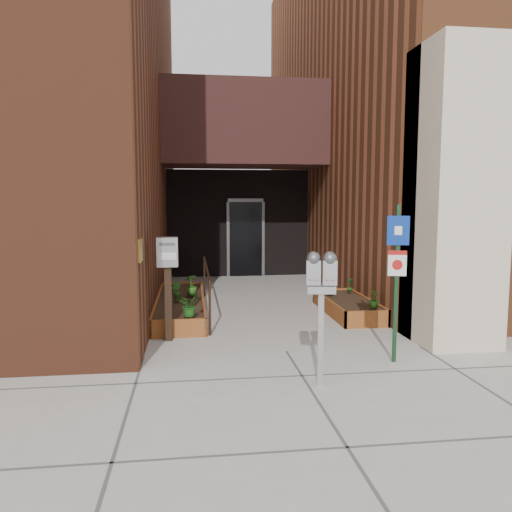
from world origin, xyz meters
name	(u,v)px	position (x,y,z in m)	size (l,w,h in m)	color
ground	(287,352)	(0.00, 0.00, 0.00)	(80.00, 80.00, 0.00)	#9E9991
architecture	(232,94)	(-0.18, 6.89, 4.98)	(20.00, 14.60, 10.00)	brown
planter_left	(181,306)	(-1.55, 2.70, 0.13)	(0.90, 3.60, 0.30)	brown
planter_right	(348,307)	(1.60, 2.20, 0.13)	(0.80, 2.20, 0.30)	brown
handrail	(206,274)	(-1.05, 2.65, 0.75)	(0.04, 3.34, 0.90)	black
parking_meter	(321,282)	(0.14, -1.31, 1.21)	(0.36, 0.19, 1.57)	#A2A2A5
sign_post	(397,267)	(1.34, -0.63, 1.29)	(0.28, 0.10, 2.09)	#12321A
payment_dropbox	(168,267)	(-1.69, 0.80, 1.15)	(0.32, 0.25, 1.59)	black
shrub_left_a	(189,305)	(-1.38, 1.10, 0.49)	(0.34, 0.34, 0.38)	#1D5217
shrub_left_b	(176,291)	(-1.61, 2.42, 0.47)	(0.18, 0.18, 0.34)	#25601B
shrub_left_c	(191,285)	(-1.34, 2.89, 0.50)	(0.22, 0.22, 0.40)	#2B621C
shrub_left_d	(171,284)	(-1.76, 3.34, 0.46)	(0.17, 0.17, 0.32)	#18541D
shrub_right_a	(374,299)	(1.78, 1.30, 0.46)	(0.18, 0.18, 0.32)	#275C1A
shrub_right_b	(350,285)	(1.85, 2.82, 0.45)	(0.16, 0.16, 0.30)	#1E611B
shrub_right_c	(331,287)	(1.39, 2.65, 0.45)	(0.27, 0.27, 0.30)	#1B5618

